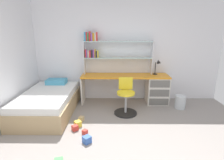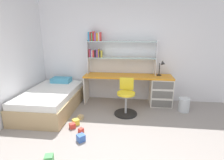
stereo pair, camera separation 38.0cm
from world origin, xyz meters
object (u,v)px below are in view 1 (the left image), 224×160
Objects in this scene: desk at (148,87)px; swivel_chair at (126,100)px; bookshelf_hutch at (107,49)px; desk_lamp at (158,65)px; toy_block_blue_3 at (87,140)px; toy_block_red_5 at (85,132)px; toy_block_yellow_4 at (78,124)px; toy_block_natural_0 at (81,119)px; waste_bin at (180,102)px; bed_platform at (49,102)px; toy_block_red_1 at (75,128)px.

swivel_chair reaches higher than desk.
desk_lamp is (1.31, -0.10, -0.39)m from bookshelf_hutch.
bookshelf_hutch is 14.72× the size of toy_block_blue_3.
toy_block_red_5 is at bearing -136.54° from desk_lamp.
desk_lamp is 3.29× the size of toy_block_yellow_4.
bookshelf_hutch is 18.68× the size of toy_block_natural_0.
toy_block_blue_3 is 0.28m from toy_block_red_5.
toy_block_blue_3 is 1.03× the size of toy_block_yellow_4.
bookshelf_hutch is at bearing 171.72° from desk.
swivel_chair is at bearing 32.42° from toy_block_yellow_4.
toy_block_yellow_4 is at bearing -141.74° from desk.
bed_platform is at bearing -175.13° from waste_bin.
waste_bin is at bearing -16.25° from bookshelf_hutch.
waste_bin reaches higher than toy_block_yellow_4.
toy_block_natural_0 is at bearing 81.46° from toy_block_red_1.
swivel_chair is 2.54× the size of waste_bin.
desk is 1.20× the size of bed_platform.
bed_platform is at bearing -149.02° from bookshelf_hutch.
desk_lamp is 0.21× the size of bed_platform.
waste_bin reaches higher than toy_block_blue_3.
bookshelf_hutch is at bearing 66.99° from toy_block_natural_0.
bed_platform reaches higher than toy_block_blue_3.
desk is 2.27m from toy_block_blue_3.
bed_platform is 1.10m from toy_block_red_1.
bookshelf_hutch is at bearing 30.98° from bed_platform.
swivel_chair is at bearing 57.79° from toy_block_blue_3.
toy_block_red_1 reaches higher than toy_block_natural_0.
toy_block_red_5 is at bearing -133.07° from desk.
bed_platform is 18.21× the size of toy_block_red_1.
bookshelf_hutch is at bearing 175.49° from desk_lamp.
desk is at bearing 153.19° from waste_bin.
toy_block_yellow_4 is (-0.26, 0.53, -0.00)m from toy_block_blue_3.
toy_block_yellow_4 is (-1.60, -1.27, -0.37)m from desk.
swivel_chair is 6.98× the size of toy_block_yellow_4.
toy_block_yellow_4 is at bearing -144.43° from desk_lamp.
toy_block_blue_3 is at bearing -130.70° from desk_lamp.
desk_lamp reaches higher than waste_bin.
toy_block_red_1 is (-1.87, -1.45, -0.95)m from desk_lamp.
toy_block_yellow_4 is at bearing -147.58° from swivel_chair.
toy_block_red_1 is 0.24m from toy_block_red_5.
toy_block_blue_3 is (-2.08, -1.42, -0.10)m from waste_bin.
toy_block_natural_0 is at bearing -164.05° from waste_bin.
bookshelf_hutch is at bearing 69.51° from toy_block_yellow_4.
toy_block_red_1 is 1.25× the size of toy_block_red_5.
desk is 1.92m from toy_block_natural_0.
bed_platform is 3.14m from waste_bin.
toy_block_natural_0 is (-0.95, -0.39, -0.28)m from swivel_chair.
bookshelf_hutch reaches higher than toy_block_natural_0.
bookshelf_hutch reaches higher than desk.
toy_block_red_5 is at bearing 106.15° from toy_block_blue_3.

